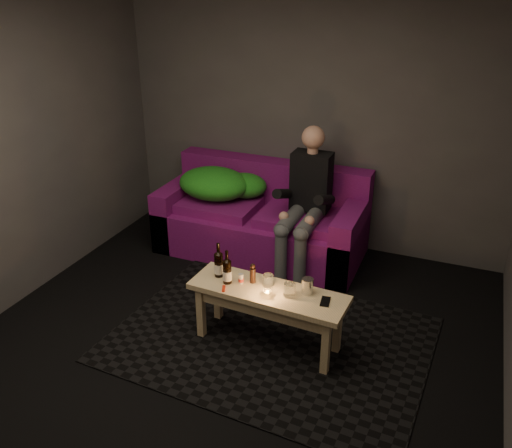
{
  "coord_description": "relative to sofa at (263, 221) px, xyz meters",
  "views": [
    {
      "loc": [
        1.51,
        -2.89,
        2.68
      ],
      "look_at": [
        -0.18,
        1.21,
        0.59
      ],
      "focal_mm": 38.0,
      "sensor_mm": 36.0,
      "label": 1
    }
  ],
  "objects": [
    {
      "name": "room",
      "position": [
        0.36,
        -1.35,
        1.32
      ],
      "size": [
        4.5,
        4.5,
        4.5
      ],
      "color": "silver",
      "rests_on": "ground"
    },
    {
      "name": "coffee_table",
      "position": [
        0.63,
        -1.47,
        0.09
      ],
      "size": [
        1.23,
        0.45,
        0.5
      ],
      "rotation": [
        0.0,
        0.0,
        -0.05
      ],
      "color": "tan",
      "rests_on": "rug"
    },
    {
      "name": "person",
      "position": [
        0.5,
        -0.17,
        0.39
      ],
      "size": [
        0.37,
        0.86,
        1.38
      ],
      "color": "black",
      "rests_on": "sofa"
    },
    {
      "name": "rug",
      "position": [
        0.63,
        -1.42,
        -0.32
      ],
      "size": [
        2.52,
        1.89,
        0.01
      ],
      "primitive_type": "cube",
      "rotation": [
        0.0,
        0.0,
        -0.05
      ],
      "color": "black",
      "rests_on": "floor"
    },
    {
      "name": "tumbler_back",
      "position": [
        0.61,
        -1.41,
        0.22
      ],
      "size": [
        0.09,
        0.09,
        0.09
      ],
      "primitive_type": "cylinder",
      "rotation": [
        0.0,
        0.0,
        -0.09
      ],
      "color": "white",
      "rests_on": "coffee_table"
    },
    {
      "name": "salt_shaker",
      "position": [
        0.4,
        -1.46,
        0.21
      ],
      "size": [
        0.04,
        0.04,
        0.08
      ],
      "primitive_type": "cylinder",
      "rotation": [
        0.0,
        0.0,
        -0.11
      ],
      "color": "silver",
      "rests_on": "coffee_table"
    },
    {
      "name": "red_lighter",
      "position": [
        0.32,
        -1.59,
        0.18
      ],
      "size": [
        0.05,
        0.08,
        0.01
      ],
      "primitive_type": "cube",
      "rotation": [
        0.0,
        0.0,
        0.38
      ],
      "color": "red",
      "rests_on": "coffee_table"
    },
    {
      "name": "green_blanket",
      "position": [
        -0.48,
        -0.01,
        0.35
      ],
      "size": [
        0.91,
        0.62,
        0.31
      ],
      "color": "#167B1F",
      "rests_on": "sofa"
    },
    {
      "name": "sofa",
      "position": [
        0.0,
        0.0,
        0.0
      ],
      "size": [
        2.07,
        0.93,
        0.89
      ],
      "color": "#710F5B",
      "rests_on": "floor"
    },
    {
      "name": "smartphone",
      "position": [
        1.07,
        -1.46,
        0.18
      ],
      "size": [
        0.08,
        0.14,
        0.01
      ],
      "primitive_type": "cube",
      "rotation": [
        0.0,
        0.0,
        0.14
      ],
      "color": "black",
      "rests_on": "coffee_table"
    },
    {
      "name": "steel_cup",
      "position": [
        0.92,
        -1.39,
        0.23
      ],
      "size": [
        0.11,
        0.11,
        0.12
      ],
      "primitive_type": "cylinder",
      "rotation": [
        0.0,
        0.0,
        -0.28
      ],
      "color": "#B9BCC0",
      "rests_on": "coffee_table"
    },
    {
      "name": "tumbler_front",
      "position": [
        0.81,
        -1.49,
        0.23
      ],
      "size": [
        0.1,
        0.1,
        0.11
      ],
      "primitive_type": "cylinder",
      "rotation": [
        0.0,
        0.0,
        -0.2
      ],
      "color": "white",
      "rests_on": "coffee_table"
    },
    {
      "name": "floor",
      "position": [
        0.36,
        -1.82,
        -0.32
      ],
      "size": [
        4.5,
        4.5,
        0.0
      ],
      "primitive_type": "plane",
      "color": "black",
      "rests_on": "ground"
    },
    {
      "name": "pepper_mill",
      "position": [
        0.48,
        -1.41,
        0.24
      ],
      "size": [
        0.06,
        0.06,
        0.12
      ],
      "primitive_type": "cylinder",
      "rotation": [
        0.0,
        0.0,
        0.37
      ],
      "color": "black",
      "rests_on": "coffee_table"
    },
    {
      "name": "tealight",
      "position": [
        0.65,
        -1.55,
        0.2
      ],
      "size": [
        0.06,
        0.06,
        0.04
      ],
      "color": "white",
      "rests_on": "coffee_table"
    },
    {
      "name": "beer_bottle_a",
      "position": [
        0.2,
        -1.42,
        0.28
      ],
      "size": [
        0.07,
        0.07,
        0.29
      ],
      "color": "black",
      "rests_on": "coffee_table"
    },
    {
      "name": "beer_bottle_b",
      "position": [
        0.3,
        -1.49,
        0.28
      ],
      "size": [
        0.07,
        0.07,
        0.28
      ],
      "color": "black",
      "rests_on": "coffee_table"
    }
  ]
}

